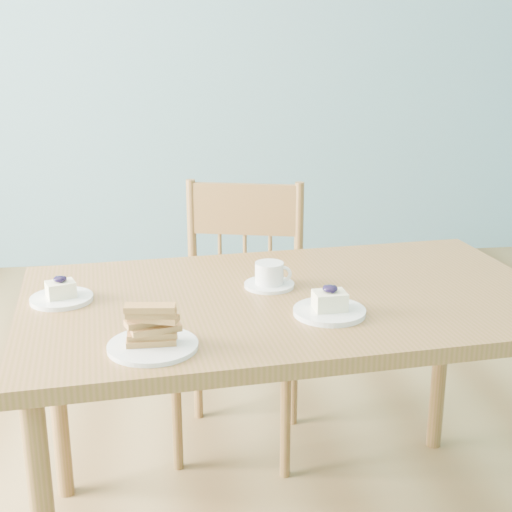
# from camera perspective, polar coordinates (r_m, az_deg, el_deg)

# --- Properties ---
(room) EXTENTS (5.01, 5.01, 2.71)m
(room) POSITION_cam_1_polar(r_m,az_deg,el_deg) (1.86, -10.63, 16.16)
(room) COLOR olive
(room) RESTS_ON ground
(dining_table) EXTENTS (1.43, 0.90, 0.73)m
(dining_table) POSITION_cam_1_polar(r_m,az_deg,el_deg) (1.87, 2.68, -5.22)
(dining_table) COLOR brown
(dining_table) RESTS_ON ground
(dining_chair) EXTENTS (0.50, 0.49, 0.90)m
(dining_chair) POSITION_cam_1_polar(r_m,az_deg,el_deg) (2.42, -1.32, -4.94)
(dining_chair) COLOR brown
(dining_chair) RESTS_ON ground
(cheesecake_plate_near) EXTENTS (0.18, 0.18, 0.07)m
(cheesecake_plate_near) POSITION_cam_1_polar(r_m,az_deg,el_deg) (1.72, 5.90, -4.07)
(cheesecake_plate_near) COLOR silver
(cheesecake_plate_near) RESTS_ON dining_table
(cheesecake_plate_far) EXTENTS (0.16, 0.16, 0.07)m
(cheesecake_plate_far) POSITION_cam_1_polar(r_m,az_deg,el_deg) (1.87, -15.32, -3.00)
(cheesecake_plate_far) COLOR silver
(cheesecake_plate_far) RESTS_ON dining_table
(coffee_cup) EXTENTS (0.13, 0.13, 0.07)m
(coffee_cup) POSITION_cam_1_polar(r_m,az_deg,el_deg) (1.90, 1.11, -1.65)
(coffee_cup) COLOR silver
(coffee_cup) RESTS_ON dining_table
(biscotti_plate) EXTENTS (0.20, 0.20, 0.10)m
(biscotti_plate) POSITION_cam_1_polar(r_m,az_deg,el_deg) (1.54, -8.30, -6.14)
(biscotti_plate) COLOR silver
(biscotti_plate) RESTS_ON dining_table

